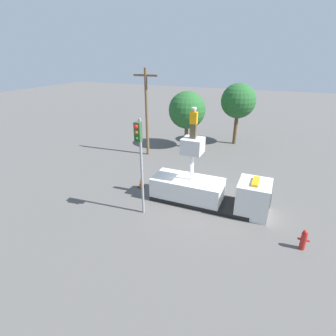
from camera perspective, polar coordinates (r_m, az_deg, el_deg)
The scene contains 9 objects.
ground_plane at distance 16.58m, azimuth 7.11°, elevation -7.38°, with size 120.00×120.00×0.00m, color #565451.
bucket_truck at distance 16.07m, azimuth 8.63°, elevation -4.94°, with size 7.01×2.06×4.06m.
worker at distance 14.87m, azimuth 5.58°, elevation 9.71°, with size 0.40×0.26×1.75m.
traffic_light_pole at distance 13.71m, azimuth -6.21°, elevation 3.96°, with size 0.34×0.57×5.53m.
fire_hydrant at distance 14.16m, azimuth 27.41°, elevation -13.70°, with size 0.51×0.27×1.05m.
traffic_cone_rear at distance 18.17m, azimuth -5.92°, elevation -3.26°, with size 0.39×0.39×0.68m.
tree_left_bg at distance 27.10m, azimuth 15.06°, elevation 13.88°, with size 3.35×3.35×6.01m.
tree_right_bg at distance 25.36m, azimuth 4.16°, elevation 12.42°, with size 3.49×3.49×5.38m.
utility_pole at distance 23.20m, azimuth -4.66°, elevation 12.48°, with size 2.20×0.26×7.49m.
Camera 1 is at (3.65, -13.79, 8.45)m, focal length 28.00 mm.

